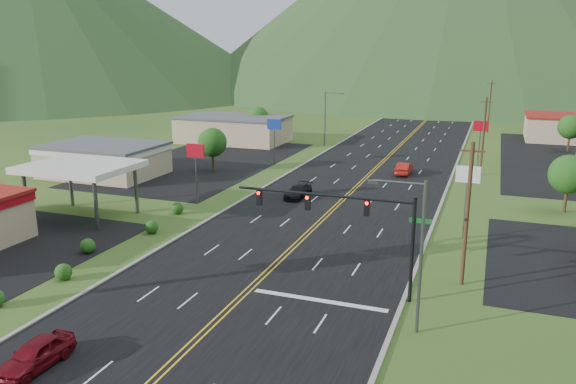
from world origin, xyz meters
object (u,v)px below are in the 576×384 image
(traffic_signal, at_px, (351,216))
(streetlight_west, at_px, (327,115))
(car_red_far, at_px, (404,169))
(streetlight_east, at_px, (416,247))
(car_dark_mid, at_px, (298,192))
(gas_canopy, at_px, (80,168))
(car_red_near, at_px, (35,355))

(traffic_signal, bearing_deg, streetlight_west, 107.97)
(streetlight_west, height_order, car_red_far, streetlight_west)
(streetlight_east, bearing_deg, car_red_far, 99.47)
(traffic_signal, bearing_deg, streetlight_east, -40.39)
(traffic_signal, xyz_separation_m, car_dark_mid, (-11.36, 22.09, -4.65))
(streetlight_east, distance_m, streetlight_west, 64.21)
(traffic_signal, bearing_deg, car_red_far, 93.46)
(streetlight_west, height_order, gas_canopy, streetlight_west)
(streetlight_east, height_order, gas_canopy, streetlight_east)
(traffic_signal, xyz_separation_m, gas_canopy, (-28.48, 8.00, -0.46))
(traffic_signal, distance_m, car_red_near, 19.91)
(streetlight_east, distance_m, car_red_near, 20.89)
(streetlight_east, bearing_deg, traffic_signal, 139.61)
(streetlight_east, xyz_separation_m, streetlight_west, (-22.86, 60.00, 0.00))
(car_red_near, xyz_separation_m, car_red_far, (10.46, 52.48, 0.03))
(streetlight_east, height_order, car_red_near, streetlight_east)
(traffic_signal, distance_m, streetlight_west, 58.88)
(traffic_signal, xyz_separation_m, car_red_far, (-2.29, 37.88, -4.55))
(streetlight_east, height_order, streetlight_west, same)
(car_red_far, bearing_deg, car_red_near, 79.44)
(streetlight_west, bearing_deg, car_red_far, -48.79)
(streetlight_east, relative_size, car_dark_mid, 1.92)
(car_red_near, relative_size, car_dark_mid, 0.94)
(streetlight_east, distance_m, car_red_far, 42.68)
(car_red_near, relative_size, car_red_far, 0.93)
(streetlight_west, height_order, car_red_near, streetlight_west)
(gas_canopy, height_order, car_red_near, gas_canopy)
(traffic_signal, xyz_separation_m, streetlight_east, (4.70, -4.00, -0.15))
(traffic_signal, relative_size, car_red_far, 2.78)
(traffic_signal, height_order, streetlight_west, streetlight_west)
(car_red_near, bearing_deg, gas_canopy, 126.48)
(car_dark_mid, bearing_deg, traffic_signal, -58.94)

